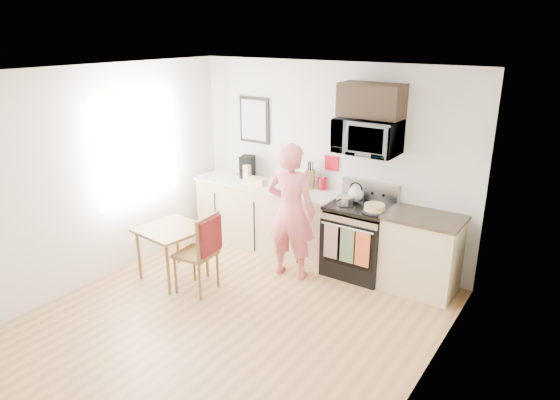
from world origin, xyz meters
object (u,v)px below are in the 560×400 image
Objects in this scene: person at (291,212)px; cake at (375,208)px; microwave at (368,136)px; chair at (205,244)px; dining_table at (171,234)px; range at (358,241)px.

person is 5.87× the size of cake.
microwave is at bearing 135.13° from cake.
microwave is 0.77× the size of chair.
dining_table is at bearing 26.41° from person.
cake is (0.93, 0.39, 0.11)m from person.
dining_table is at bearing 168.66° from chair.
cake is at bearing -29.72° from range.
dining_table is at bearing -148.95° from cake.
chair is at bearing -6.03° from dining_table.
microwave is at bearing 39.14° from dining_table.
person reaches higher than chair.
microwave is 2.66m from dining_table.
microwave is 0.44× the size of person.
range is 0.60m from cake.
range is 1.62× the size of dining_table.
chair is at bearing -130.41° from range.
microwave is 1.06× the size of dining_table.
microwave reaches higher than dining_table.
range is at bearing -89.94° from microwave.
cake is at bearing -167.88° from person.
range is 0.68× the size of person.
range is 1.94m from chair.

